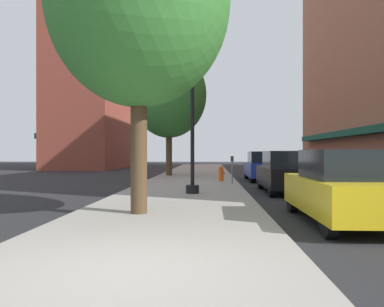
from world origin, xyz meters
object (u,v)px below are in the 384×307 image
car_blue (263,166)px  tree_mid (139,3)px  car_yellow (343,188)px  tree_near (169,95)px  lamppost (192,108)px  car_black (286,172)px  fire_hydrant (221,173)px  parking_meter_near (232,166)px

car_blue → tree_mid: bearing=-111.2°
car_yellow → car_blue: bearing=91.7°
tree_near → car_yellow: size_ratio=1.87×
tree_mid → car_blue: 14.37m
lamppost → car_black: (3.63, 1.53, -2.39)m
fire_hydrant → tree_mid: size_ratio=0.10×
tree_mid → car_black: 8.98m
parking_meter_near → car_blue: car_blue is taller
tree_mid → car_yellow: tree_mid is taller
fire_hydrant → car_blue: 3.21m
lamppost → tree_near: (-2.04, 11.11, 2.14)m
parking_meter_near → tree_mid: (-2.77, -9.17, 4.29)m
parking_meter_near → car_black: 3.54m
tree_mid → car_yellow: bearing=-6.2°
parking_meter_near → car_black: (1.95, -2.95, -0.14)m
car_black → car_blue: size_ratio=1.00×
lamppost → parking_meter_near: (1.68, 4.48, -2.25)m
tree_mid → lamppost: bearing=77.0°
tree_near → car_black: size_ratio=1.87×
lamppost → fire_hydrant: (1.20, 6.05, -2.68)m
car_blue → car_yellow: bearing=-91.0°
car_yellow → parking_meter_near: bearing=103.1°
tree_mid → car_yellow: (4.72, -0.51, -4.43)m
fire_hydrant → car_yellow: (2.43, -11.26, 0.29)m
parking_meter_near → tree_mid: 10.50m
car_black → car_yellow: bearing=-91.6°
fire_hydrant → lamppost: bearing=-101.3°
lamppost → car_black: lamppost is taller
car_yellow → car_black: 6.73m
car_black → parking_meter_near: bearing=121.8°
lamppost → car_blue: bearing=65.9°
fire_hydrant → parking_meter_near: bearing=-73.1°
parking_meter_near → car_yellow: 9.88m
lamppost → tree_mid: (-1.09, -4.69, 2.04)m
parking_meter_near → car_yellow: car_yellow is taller
fire_hydrant → car_blue: bearing=40.6°
parking_meter_near → car_black: car_black is taller
parking_meter_near → car_yellow: bearing=-78.6°
car_yellow → car_blue: (0.00, 13.34, 0.00)m
car_blue → lamppost: bearing=-115.1°
car_yellow → car_black: bearing=91.7°
fire_hydrant → car_blue: size_ratio=0.18×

